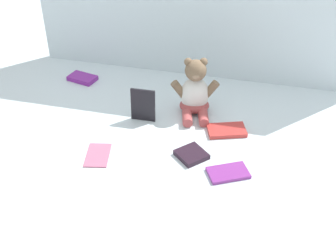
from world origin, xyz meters
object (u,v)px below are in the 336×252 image
at_px(teddy_bear, 195,93).
at_px(book_case_6, 82,78).
at_px(book_case_3, 98,155).
at_px(book_case_2, 143,105).
at_px(book_case_4, 228,173).
at_px(book_case_1, 192,155).
at_px(book_case_0, 227,130).

relative_size(teddy_bear, book_case_6, 1.90).
relative_size(book_case_3, book_case_6, 1.06).
relative_size(teddy_bear, book_case_2, 1.74).
xyz_separation_m(book_case_4, book_case_6, (-0.71, 0.47, 0.00)).
xyz_separation_m(teddy_bear, book_case_6, (-0.53, 0.13, -0.07)).
bearing_deg(book_case_6, book_case_1, 67.57).
bearing_deg(book_case_0, book_case_2, -110.41).
bearing_deg(book_case_2, book_case_0, -2.39).
relative_size(book_case_2, book_case_3, 1.03).
distance_m(book_case_1, book_case_4, 0.15).
height_order(book_case_1, book_case_2, book_case_2).
bearing_deg(teddy_bear, book_case_0, -51.22).
bearing_deg(book_case_2, book_case_6, 145.31).
bearing_deg(book_case_3, book_case_1, -178.73).
height_order(book_case_3, book_case_4, book_case_4).
height_order(book_case_0, book_case_2, book_case_2).
bearing_deg(book_case_4, book_case_3, -116.02).
height_order(book_case_0, book_case_4, book_case_0).
xyz_separation_m(book_case_1, book_case_3, (-0.31, -0.07, -0.00)).
xyz_separation_m(book_case_0, book_case_2, (-0.32, 0.01, 0.06)).
height_order(book_case_0, book_case_1, book_case_1).
distance_m(teddy_bear, book_case_1, 0.29).
bearing_deg(teddy_bear, book_case_1, -94.89).
height_order(book_case_3, book_case_6, book_case_6).
distance_m(book_case_1, book_case_6, 0.70).
height_order(book_case_4, book_case_6, book_case_6).
distance_m(book_case_3, book_case_6, 0.55).
bearing_deg(book_case_4, teddy_bear, -179.81).
bearing_deg(book_case_3, book_case_0, -161.12).
relative_size(book_case_0, book_case_2, 1.06).
xyz_separation_m(book_case_0, book_case_4, (0.04, -0.23, -0.00)).
height_order(book_case_2, book_case_4, book_case_2).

